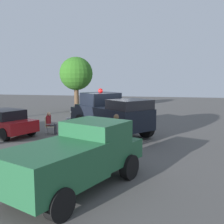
% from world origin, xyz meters
% --- Properties ---
extents(ground_plane, '(60.00, 60.00, 0.00)m').
position_xyz_m(ground_plane, '(0.00, 0.00, 0.00)').
color(ground_plane, '#514F4C').
extents(vintage_fire_truck, '(5.57, 5.89, 2.59)m').
position_xyz_m(vintage_fire_truck, '(0.37, -0.17, 1.20)').
color(vintage_fire_truck, black).
rests_on(vintage_fire_truck, ground).
extents(classic_hot_rod, '(3.44, 4.74, 1.46)m').
position_xyz_m(classic_hot_rod, '(-1.17, 5.75, 0.75)').
color(classic_hot_rod, black).
rests_on(classic_hot_rod, ground).
extents(parked_pickup, '(5.12, 3.49, 1.90)m').
position_xyz_m(parked_pickup, '(-7.35, -0.91, 0.99)').
color(parked_pickup, black).
rests_on(parked_pickup, ground).
extents(lawn_chair_near_truck, '(0.62, 0.62, 1.02)m').
position_xyz_m(lawn_chair_near_truck, '(-0.52, 3.24, 0.59)').
color(lawn_chair_near_truck, '#B7BABF').
rests_on(lawn_chair_near_truck, ground).
extents(spectator_seated, '(0.51, 0.62, 1.29)m').
position_xyz_m(spectator_seated, '(-0.48, 3.11, 0.70)').
color(spectator_seated, '#383842').
rests_on(spectator_seated, ground).
extents(spectator_standing, '(0.62, 0.42, 1.68)m').
position_xyz_m(spectator_standing, '(-3.33, -1.28, 0.96)').
color(spectator_standing, '#2D334C').
rests_on(spectator_standing, ground).
extents(oak_tree_right, '(3.07, 3.07, 5.11)m').
position_xyz_m(oak_tree_right, '(9.37, 4.99, 3.54)').
color(oak_tree_right, brown).
rests_on(oak_tree_right, ground).
extents(traffic_cone, '(0.40, 0.40, 0.64)m').
position_xyz_m(traffic_cone, '(3.86, -0.52, 0.31)').
color(traffic_cone, orange).
rests_on(traffic_cone, ground).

